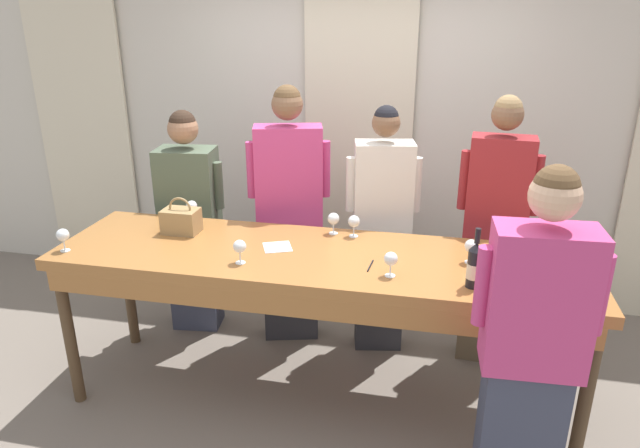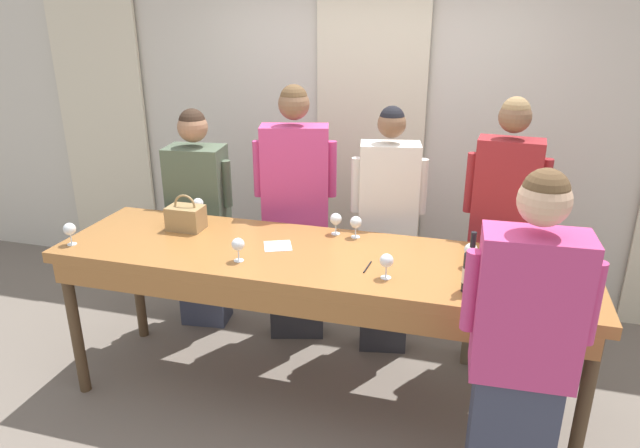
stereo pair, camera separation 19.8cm
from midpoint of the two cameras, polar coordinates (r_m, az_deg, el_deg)
The scene contains 22 objects.
ground_plane at distance 3.78m, azimuth 1.21°, elevation -16.82°, with size 18.00×18.00×0.00m, color #70665B.
wall_back at distance 4.65m, azimuth 6.40°, elevation 9.43°, with size 12.00×0.06×2.80m.
curtain_panel_left at distance 5.55m, azimuth -19.87°, elevation 9.59°, with size 0.86×0.03×2.69m.
curtain_panel_center at distance 4.60m, azimuth 6.23°, elevation 8.59°, with size 0.86×0.03×2.69m.
tasting_bar at distance 3.29m, azimuth 1.23°, elevation -4.45°, with size 3.06×0.83×0.99m.
wine_bottle at distance 2.92m, azimuth 16.69°, elevation -4.43°, with size 0.08×0.08×0.32m.
handbag at distance 3.68m, azimuth -11.78°, elevation 0.65°, with size 0.22×0.15×0.23m.
wine_glass_front_left at distance 3.86m, azimuth -10.67°, elevation 1.95°, with size 0.07×0.07×0.14m.
wine_glass_front_mid at distance 3.63m, azimuth -22.35°, elevation -0.54°, with size 0.07×0.07×0.14m.
wine_glass_front_right at distance 3.48m, azimuth 5.23°, elevation 0.12°, with size 0.07×0.07×0.14m.
wine_glass_center_left at distance 2.98m, azimuth 8.57°, elevation -3.74°, with size 0.07×0.07×0.14m.
wine_glass_center_mid at distance 3.16m, azimuth -6.43°, elevation -2.12°, with size 0.07×0.07×0.14m.
wine_glass_center_right at distance 3.52m, azimuth 3.20°, elevation 0.44°, with size 0.07×0.07×0.14m.
wine_glass_back_left at distance 3.28m, azimuth 25.88°, elevation -3.30°, with size 0.07×0.07×0.14m.
wine_glass_back_mid at distance 3.20m, azimuth 16.58°, elevation -2.57°, with size 0.07×0.07×0.14m.
napkin at distance 3.37m, azimuth -2.57°, elevation -2.23°, with size 0.21×0.21×0.00m.
pen at distance 3.12m, azimuth 6.59°, elevation -4.32°, with size 0.02×0.15×0.01m.
guest_olive_jacket at distance 4.28m, azimuth -10.63°, elevation 0.45°, with size 0.52×0.32×1.66m.
guest_pink_top at distance 3.98m, azimuth -1.03°, elevation 0.96°, with size 0.57×0.32×1.85m.
guest_cream_sweater at distance 3.88m, azimuth 8.16°, elevation -0.82°, with size 0.50×0.29×1.74m.
guest_striped_shirt at distance 3.84m, azimuth 19.04°, elevation -1.09°, with size 0.51×0.23×1.83m.
host_pouring at distance 2.68m, azimuth 21.51°, elevation -12.59°, with size 0.54×0.25×1.75m.
Camera 2 is at (0.84, -2.88, 2.31)m, focal length 32.00 mm.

